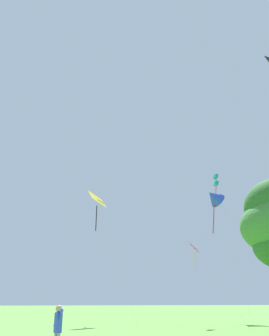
# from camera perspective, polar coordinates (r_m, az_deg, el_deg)

# --- Properties ---
(kite_yellow_diamond) EXTENTS (3.91, 6.77, 12.38)m
(kite_yellow_diamond) POSITION_cam_1_polar(r_m,az_deg,el_deg) (37.08, -5.82, -5.78)
(kite_yellow_diamond) COLOR yellow
(kite_yellow_diamond) RESTS_ON ground_plane
(kite_teal_box) EXTENTS (0.70, 4.90, 16.28)m
(kite_teal_box) POSITION_cam_1_polar(r_m,az_deg,el_deg) (44.95, 12.58, -2.06)
(kite_teal_box) COLOR teal
(kite_teal_box) RESTS_ON ground_plane
(kite_red_high) EXTENTS (2.03, 6.04, 6.47)m
(kite_red_high) POSITION_cam_1_polar(r_m,az_deg,el_deg) (31.29, 9.51, -12.81)
(kite_red_high) COLOR red
(kite_red_high) RESTS_ON ground_plane
(kite_blue_delta) EXTENTS (3.37, 12.63, 14.14)m
(kite_blue_delta) POSITION_cam_1_polar(r_m,az_deg,el_deg) (42.43, 12.24, -4.42)
(kite_blue_delta) COLOR blue
(kite_blue_delta) RESTS_ON ground_plane
(person_far_back) EXTENTS (0.32, 0.52, 1.68)m
(person_far_back) POSITION_cam_1_polar(r_m,az_deg,el_deg) (13.31, -11.85, -23.05)
(person_far_back) COLOR gray
(person_far_back) RESTS_ON ground_plane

